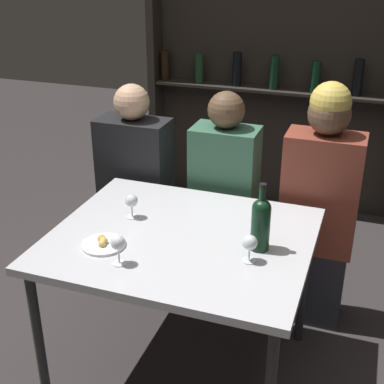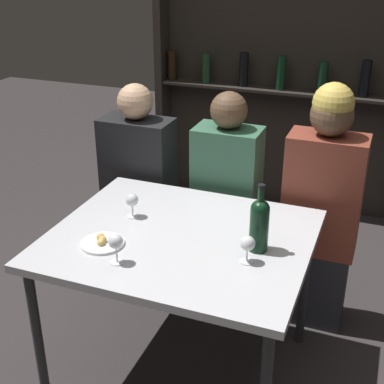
{
  "view_description": "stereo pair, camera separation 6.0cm",
  "coord_description": "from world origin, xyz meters",
  "px_view_note": "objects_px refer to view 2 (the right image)",
  "views": [
    {
      "loc": [
        0.73,
        -1.93,
        1.94
      ],
      "look_at": [
        0.0,
        0.14,
        0.92
      ],
      "focal_mm": 50.0,
      "sensor_mm": 36.0,
      "label": 1
    },
    {
      "loc": [
        0.79,
        -1.9,
        1.94
      ],
      "look_at": [
        0.0,
        0.14,
        0.92
      ],
      "focal_mm": 50.0,
      "sensor_mm": 36.0,
      "label": 2
    }
  ],
  "objects_px": {
    "seated_person_left": "(139,195)",
    "seated_person_center": "(226,208)",
    "wine_glass_1": "(132,201)",
    "wine_glass_2": "(247,244)",
    "food_plate_0": "(102,242)",
    "wine_bottle": "(259,223)",
    "seated_person_right": "(321,213)",
    "wine_glass_0": "(116,243)"
  },
  "relations": [
    {
      "from": "wine_bottle",
      "to": "food_plate_0",
      "type": "relative_size",
      "value": 1.59
    },
    {
      "from": "wine_glass_2",
      "to": "seated_person_right",
      "type": "height_order",
      "value": "seated_person_right"
    },
    {
      "from": "wine_glass_0",
      "to": "food_plate_0",
      "type": "bearing_deg",
      "value": 141.06
    },
    {
      "from": "wine_glass_0",
      "to": "seated_person_right",
      "type": "xyz_separation_m",
      "value": [
        0.68,
        0.95,
        -0.19
      ]
    },
    {
      "from": "wine_glass_0",
      "to": "wine_glass_2",
      "type": "xyz_separation_m",
      "value": [
        0.49,
        0.19,
        -0.01
      ]
    },
    {
      "from": "seated_person_center",
      "to": "seated_person_right",
      "type": "relative_size",
      "value": 0.93
    },
    {
      "from": "seated_person_left",
      "to": "wine_glass_0",
      "type": "bearing_deg",
      "value": -68.38
    },
    {
      "from": "wine_glass_0",
      "to": "seated_person_right",
      "type": "height_order",
      "value": "seated_person_right"
    },
    {
      "from": "wine_glass_0",
      "to": "wine_glass_1",
      "type": "bearing_deg",
      "value": 107.9
    },
    {
      "from": "seated_person_left",
      "to": "seated_person_center",
      "type": "bearing_deg",
      "value": 0.0
    },
    {
      "from": "wine_glass_2",
      "to": "food_plate_0",
      "type": "relative_size",
      "value": 0.63
    },
    {
      "from": "wine_glass_1",
      "to": "seated_person_center",
      "type": "distance_m",
      "value": 0.68
    },
    {
      "from": "wine_glass_0",
      "to": "seated_person_center",
      "type": "relative_size",
      "value": 0.1
    },
    {
      "from": "wine_bottle",
      "to": "seated_person_right",
      "type": "bearing_deg",
      "value": 74.86
    },
    {
      "from": "food_plate_0",
      "to": "seated_person_right",
      "type": "height_order",
      "value": "seated_person_right"
    },
    {
      "from": "wine_glass_2",
      "to": "wine_glass_1",
      "type": "bearing_deg",
      "value": 162.72
    },
    {
      "from": "wine_glass_1",
      "to": "food_plate_0",
      "type": "relative_size",
      "value": 0.62
    },
    {
      "from": "seated_person_left",
      "to": "seated_person_center",
      "type": "relative_size",
      "value": 1.0
    },
    {
      "from": "wine_bottle",
      "to": "wine_glass_2",
      "type": "xyz_separation_m",
      "value": [
        -0.02,
        -0.11,
        -0.05
      ]
    },
    {
      "from": "seated_person_left",
      "to": "wine_glass_1",
      "type": "bearing_deg",
      "value": -65.95
    },
    {
      "from": "seated_person_left",
      "to": "food_plate_0",
      "type": "bearing_deg",
      "value": -73.62
    },
    {
      "from": "seated_person_center",
      "to": "wine_glass_1",
      "type": "bearing_deg",
      "value": -116.99
    },
    {
      "from": "seated_person_left",
      "to": "seated_person_right",
      "type": "xyz_separation_m",
      "value": [
        1.06,
        0.0,
        0.07
      ]
    },
    {
      "from": "seated_person_left",
      "to": "seated_person_right",
      "type": "distance_m",
      "value": 1.06
    },
    {
      "from": "wine_glass_2",
      "to": "food_plate_0",
      "type": "xyz_separation_m",
      "value": [
        -0.62,
        -0.09,
        -0.07
      ]
    },
    {
      "from": "wine_bottle",
      "to": "wine_glass_1",
      "type": "xyz_separation_m",
      "value": [
        -0.63,
        0.08,
        -0.05
      ]
    },
    {
      "from": "food_plate_0",
      "to": "wine_glass_0",
      "type": "bearing_deg",
      "value": -38.94
    },
    {
      "from": "seated_person_right",
      "to": "food_plate_0",
      "type": "bearing_deg",
      "value": -133.71
    },
    {
      "from": "seated_person_center",
      "to": "seated_person_right",
      "type": "height_order",
      "value": "seated_person_right"
    },
    {
      "from": "food_plate_0",
      "to": "seated_person_left",
      "type": "distance_m",
      "value": 0.9
    },
    {
      "from": "seated_person_center",
      "to": "wine_glass_2",
      "type": "bearing_deg",
      "value": -66.61
    },
    {
      "from": "wine_glass_2",
      "to": "wine_glass_0",
      "type": "bearing_deg",
      "value": -158.38
    },
    {
      "from": "food_plate_0",
      "to": "seated_person_right",
      "type": "xyz_separation_m",
      "value": [
        0.81,
        0.84,
        -0.11
      ]
    },
    {
      "from": "wine_bottle",
      "to": "seated_person_center",
      "type": "distance_m",
      "value": 0.79
    },
    {
      "from": "wine_glass_1",
      "to": "wine_bottle",
      "type": "bearing_deg",
      "value": -7.31
    },
    {
      "from": "wine_glass_0",
      "to": "seated_person_left",
      "type": "distance_m",
      "value": 1.05
    },
    {
      "from": "food_plate_0",
      "to": "seated_person_right",
      "type": "relative_size",
      "value": 0.14
    },
    {
      "from": "wine_bottle",
      "to": "wine_glass_0",
      "type": "distance_m",
      "value": 0.59
    },
    {
      "from": "seated_person_right",
      "to": "wine_glass_1",
      "type": "bearing_deg",
      "value": -145.01
    },
    {
      "from": "wine_bottle",
      "to": "food_plate_0",
      "type": "height_order",
      "value": "wine_bottle"
    },
    {
      "from": "wine_glass_0",
      "to": "food_plate_0",
      "type": "distance_m",
      "value": 0.18
    },
    {
      "from": "food_plate_0",
      "to": "seated_person_center",
      "type": "distance_m",
      "value": 0.91
    }
  ]
}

